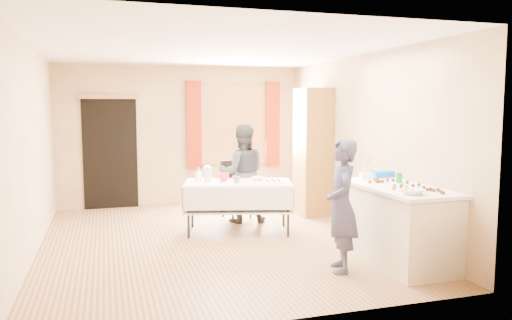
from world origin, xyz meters
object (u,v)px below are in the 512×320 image
object	(u,v)px
girl	(342,205)
woman	(242,173)
cabinet	(313,152)
party_table	(238,202)
counter	(396,224)
chair	(236,200)

from	to	relation	value
girl	woman	size ratio (longest dim) A/B	0.95
cabinet	party_table	world-z (taller)	cabinet
woman	counter	bearing A→B (deg)	124.87
cabinet	chair	world-z (taller)	cabinet
chair	girl	size ratio (longest dim) A/B	0.64
party_table	girl	world-z (taller)	girl
woman	chair	bearing A→B (deg)	-78.65
party_table	chair	xyz separation A→B (m)	(0.22, 0.98, -0.16)
chair	girl	xyz separation A→B (m)	(0.43, -3.00, 0.46)
girl	cabinet	bearing A→B (deg)	179.24
chair	woman	size ratio (longest dim) A/B	0.60
chair	woman	distance (m)	0.61
cabinet	girl	xyz separation A→B (m)	(-0.88, -2.85, -0.33)
counter	chair	distance (m)	3.13
cabinet	chair	bearing A→B (deg)	173.32
counter	woman	size ratio (longest dim) A/B	1.04
counter	woman	distance (m)	2.82
chair	girl	world-z (taller)	girl
party_table	counter	bearing A→B (deg)	-38.71
party_table	girl	bearing A→B (deg)	-57.87
girl	chair	bearing A→B (deg)	-155.42
chair	woman	world-z (taller)	woman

